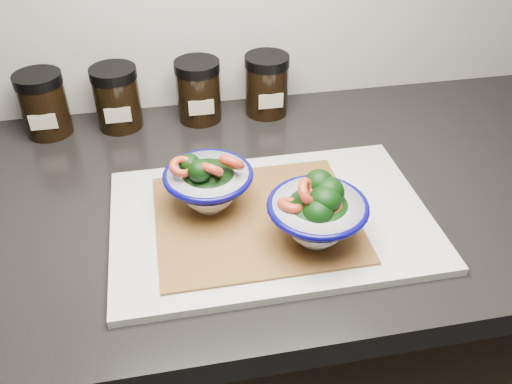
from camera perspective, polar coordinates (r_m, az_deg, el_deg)
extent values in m
cube|color=black|center=(1.18, -8.81, -19.34)|extent=(3.43, 0.58, 0.86)
cube|color=black|center=(0.84, -11.65, -2.21)|extent=(3.50, 0.60, 0.04)
cube|color=beige|center=(0.78, 1.59, -2.89)|extent=(0.45, 0.30, 0.01)
cube|color=#9A632E|center=(0.77, 0.00, -2.74)|extent=(0.28, 0.24, 0.00)
cylinder|color=white|center=(0.78, -4.88, -1.12)|extent=(0.04, 0.04, 0.01)
ellipsoid|color=white|center=(0.78, -4.93, -0.32)|extent=(0.07, 0.07, 0.03)
torus|color=#070554|center=(0.75, -5.07, 1.79)|extent=(0.13, 0.13, 0.01)
torus|color=#070554|center=(0.76, -5.02, 1.00)|extent=(0.11, 0.11, 0.00)
ellipsoid|color=black|center=(0.76, -5.04, 1.22)|extent=(0.09, 0.09, 0.04)
ellipsoid|color=black|center=(0.75, -7.06, 3.04)|extent=(0.03, 0.03, 0.03)
cylinder|color=#477233|center=(0.76, -7.00, 2.39)|extent=(0.01, 0.01, 0.02)
ellipsoid|color=black|center=(0.73, -5.96, 2.25)|extent=(0.03, 0.03, 0.03)
cylinder|color=#477233|center=(0.73, -5.90, 1.52)|extent=(0.01, 0.01, 0.02)
ellipsoid|color=black|center=(0.76, -6.73, 2.23)|extent=(0.03, 0.03, 0.03)
cylinder|color=#477233|center=(0.77, -6.68, 1.58)|extent=(0.01, 0.01, 0.02)
torus|color=red|center=(0.72, -4.77, 2.39)|extent=(0.05, 0.05, 0.04)
torus|color=red|center=(0.74, -7.73, 2.68)|extent=(0.04, 0.05, 0.03)
torus|color=red|center=(0.73, -2.58, 3.12)|extent=(0.05, 0.05, 0.04)
cylinder|color=#CCBC8E|center=(0.75, -6.32, 2.19)|extent=(0.02, 0.02, 0.01)
cylinder|color=white|center=(0.73, 6.26, -4.60)|extent=(0.05, 0.05, 0.01)
ellipsoid|color=white|center=(0.72, 6.34, -3.75)|extent=(0.07, 0.07, 0.03)
torus|color=#070554|center=(0.70, 6.54, -1.48)|extent=(0.13, 0.13, 0.01)
torus|color=#070554|center=(0.71, 6.46, -2.34)|extent=(0.11, 0.11, 0.00)
ellipsoid|color=black|center=(0.70, 6.49, -2.09)|extent=(0.10, 0.10, 0.04)
ellipsoid|color=black|center=(0.69, 5.24, -1.46)|extent=(0.03, 0.03, 0.03)
cylinder|color=#477233|center=(0.70, 5.18, -2.20)|extent=(0.01, 0.01, 0.02)
ellipsoid|color=black|center=(0.68, 7.29, -0.83)|extent=(0.04, 0.04, 0.04)
cylinder|color=#477233|center=(0.69, 7.19, -1.78)|extent=(0.01, 0.02, 0.03)
ellipsoid|color=black|center=(0.70, 6.64, 0.75)|extent=(0.04, 0.04, 0.04)
cylinder|color=#477233|center=(0.71, 6.56, -0.16)|extent=(0.02, 0.01, 0.03)
ellipsoid|color=black|center=(0.70, 7.65, -0.09)|extent=(0.04, 0.04, 0.04)
cylinder|color=#477233|center=(0.70, 7.56, -1.01)|extent=(0.01, 0.01, 0.03)
ellipsoid|color=black|center=(0.68, 6.54, -2.34)|extent=(0.04, 0.04, 0.04)
cylinder|color=#477233|center=(0.69, 6.45, -3.26)|extent=(0.01, 0.02, 0.03)
torus|color=red|center=(0.69, 7.78, -1.30)|extent=(0.05, 0.05, 0.03)
torus|color=red|center=(0.68, 5.42, 0.08)|extent=(0.04, 0.04, 0.04)
torus|color=red|center=(0.69, 3.69, -1.38)|extent=(0.05, 0.05, 0.03)
cylinder|color=#CCBC8E|center=(0.71, 7.28, 0.26)|extent=(0.02, 0.02, 0.01)
cylinder|color=black|center=(1.03, -21.32, 8.17)|extent=(0.08, 0.08, 0.09)
cylinder|color=black|center=(1.00, -22.05, 10.96)|extent=(0.08, 0.08, 0.02)
cube|color=#C6B793|center=(1.00, -21.51, 6.86)|extent=(0.04, 0.00, 0.03)
cylinder|color=black|center=(1.01, -14.34, 9.13)|extent=(0.08, 0.08, 0.09)
cylinder|color=black|center=(0.99, -14.85, 12.02)|extent=(0.08, 0.08, 0.02)
cube|color=#C6B793|center=(0.98, -14.32, 7.84)|extent=(0.04, 0.00, 0.03)
cylinder|color=black|center=(1.01, -6.03, 10.10)|extent=(0.08, 0.08, 0.09)
cylinder|color=black|center=(0.99, -6.25, 13.02)|extent=(0.08, 0.08, 0.02)
cube|color=#C6B793|center=(0.98, -5.77, 8.83)|extent=(0.04, 0.00, 0.03)
cylinder|color=black|center=(1.03, 1.12, 10.76)|extent=(0.08, 0.08, 0.09)
cylinder|color=black|center=(1.00, 1.16, 13.65)|extent=(0.08, 0.08, 0.02)
cube|color=#C6B793|center=(0.99, 1.59, 9.53)|extent=(0.05, 0.00, 0.03)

